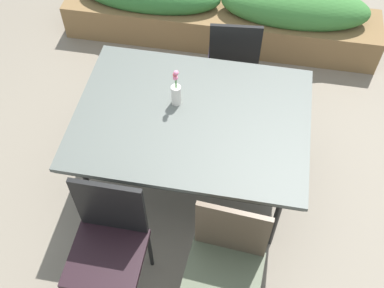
{
  "coord_description": "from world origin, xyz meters",
  "views": [
    {
      "loc": [
        0.31,
        -2.0,
        3.15
      ],
      "look_at": [
        -0.05,
        0.0,
        0.46
      ],
      "focal_mm": 43.38,
      "sensor_mm": 36.0,
      "label": 1
    }
  ],
  "objects_px": {
    "chair_near_right": "(225,263)",
    "chair_near_left": "(108,240)",
    "dining_table": "(192,120)",
    "planter_box": "(222,13)",
    "flower_vase": "(176,92)",
    "chair_far_side": "(234,56)"
  },
  "relations": [
    {
      "from": "chair_near_right",
      "to": "chair_near_left",
      "type": "xyz_separation_m",
      "value": [
        -0.72,
        0.0,
        0.04
      ]
    },
    {
      "from": "dining_table",
      "to": "planter_box",
      "type": "height_order",
      "value": "dining_table"
    },
    {
      "from": "chair_near_right",
      "to": "flower_vase",
      "type": "bearing_deg",
      "value": -59.35
    },
    {
      "from": "flower_vase",
      "to": "planter_box",
      "type": "bearing_deg",
      "value": 86.13
    },
    {
      "from": "chair_near_right",
      "to": "planter_box",
      "type": "height_order",
      "value": "chair_near_right"
    },
    {
      "from": "chair_near_left",
      "to": "flower_vase",
      "type": "bearing_deg",
      "value": -103.19
    },
    {
      "from": "dining_table",
      "to": "chair_near_left",
      "type": "height_order",
      "value": "chair_near_left"
    },
    {
      "from": "chair_far_side",
      "to": "chair_near_left",
      "type": "bearing_deg",
      "value": -112.55
    },
    {
      "from": "chair_near_right",
      "to": "planter_box",
      "type": "relative_size",
      "value": 0.3
    },
    {
      "from": "chair_far_side",
      "to": "planter_box",
      "type": "height_order",
      "value": "chair_far_side"
    },
    {
      "from": "chair_far_side",
      "to": "planter_box",
      "type": "xyz_separation_m",
      "value": [
        -0.2,
        0.85,
        -0.23
      ]
    },
    {
      "from": "chair_far_side",
      "to": "chair_near_left",
      "type": "relative_size",
      "value": 0.96
    },
    {
      "from": "planter_box",
      "to": "dining_table",
      "type": "bearing_deg",
      "value": -89.53
    },
    {
      "from": "chair_near_left",
      "to": "planter_box",
      "type": "relative_size",
      "value": 0.32
    },
    {
      "from": "flower_vase",
      "to": "planter_box",
      "type": "xyz_separation_m",
      "value": [
        0.11,
        1.64,
        -0.57
      ]
    },
    {
      "from": "chair_far_side",
      "to": "dining_table",
      "type": "bearing_deg",
      "value": -107.42
    },
    {
      "from": "dining_table",
      "to": "chair_near_right",
      "type": "height_order",
      "value": "chair_near_right"
    },
    {
      "from": "dining_table",
      "to": "chair_far_side",
      "type": "bearing_deg",
      "value": 78.09
    },
    {
      "from": "dining_table",
      "to": "chair_near_left",
      "type": "relative_size",
      "value": 1.61
    },
    {
      "from": "chair_near_left",
      "to": "planter_box",
      "type": "height_order",
      "value": "chair_near_left"
    },
    {
      "from": "chair_far_side",
      "to": "chair_near_left",
      "type": "xyz_separation_m",
      "value": [
        -0.54,
        -1.78,
        0.02
      ]
    },
    {
      "from": "dining_table",
      "to": "chair_far_side",
      "type": "xyz_separation_m",
      "value": [
        0.19,
        0.89,
        -0.19
      ]
    }
  ]
}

